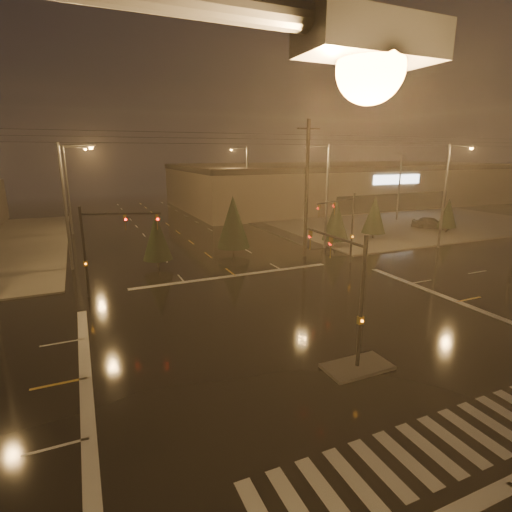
% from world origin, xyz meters
% --- Properties ---
extents(ground, '(140.00, 140.00, 0.00)m').
position_xyz_m(ground, '(0.00, 0.00, 0.00)').
color(ground, black).
rests_on(ground, ground).
extents(sidewalk_ne, '(36.00, 36.00, 0.12)m').
position_xyz_m(sidewalk_ne, '(30.00, 30.00, 0.06)').
color(sidewalk_ne, '#4D4B45').
rests_on(sidewalk_ne, ground).
extents(median_island, '(3.00, 1.60, 0.15)m').
position_xyz_m(median_island, '(0.00, -4.00, 0.07)').
color(median_island, '#4D4B45').
rests_on(median_island, ground).
extents(crosswalk, '(15.00, 2.60, 0.01)m').
position_xyz_m(crosswalk, '(0.00, -9.00, 0.01)').
color(crosswalk, beige).
rests_on(crosswalk, ground).
extents(stop_bar_near, '(16.00, 0.50, 0.01)m').
position_xyz_m(stop_bar_near, '(0.00, -11.00, 0.01)').
color(stop_bar_near, beige).
rests_on(stop_bar_near, ground).
extents(stop_bar_far, '(16.00, 0.50, 0.01)m').
position_xyz_m(stop_bar_far, '(0.00, 11.00, 0.01)').
color(stop_bar_far, beige).
rests_on(stop_bar_far, ground).
extents(parking_lot, '(50.00, 24.00, 0.08)m').
position_xyz_m(parking_lot, '(35.00, 28.00, 0.04)').
color(parking_lot, black).
rests_on(parking_lot, ground).
extents(retail_building, '(60.20, 28.30, 7.20)m').
position_xyz_m(retail_building, '(35.00, 45.99, 3.84)').
color(retail_building, '#716550').
rests_on(retail_building, ground).
extents(signal_mast_median, '(0.25, 4.59, 6.00)m').
position_xyz_m(signal_mast_median, '(0.00, -3.07, 3.75)').
color(signal_mast_median, black).
rests_on(signal_mast_median, ground).
extents(signal_mast_ne, '(4.84, 1.86, 6.00)m').
position_xyz_m(signal_mast_ne, '(9.50, 10.14, 3.79)').
color(signal_mast_ne, black).
rests_on(signal_mast_ne, ground).
extents(signal_mast_nw, '(4.84, 1.86, 6.00)m').
position_xyz_m(signal_mast_nw, '(-9.50, 10.14, 3.79)').
color(signal_mast_nw, black).
rests_on(signal_mast_nw, ground).
extents(streetlight_1, '(2.77, 0.32, 10.00)m').
position_xyz_m(streetlight_1, '(-11.18, 18.00, 5.80)').
color(streetlight_1, '#38383A').
rests_on(streetlight_1, ground).
extents(streetlight_2, '(2.77, 0.32, 10.00)m').
position_xyz_m(streetlight_2, '(-11.18, 34.00, 5.80)').
color(streetlight_2, '#38383A').
rests_on(streetlight_2, ground).
extents(streetlight_3, '(2.77, 0.32, 10.00)m').
position_xyz_m(streetlight_3, '(11.18, 16.00, 5.80)').
color(streetlight_3, '#38383A').
rests_on(streetlight_3, ground).
extents(streetlight_4, '(2.77, 0.32, 10.00)m').
position_xyz_m(streetlight_4, '(11.18, 36.00, 5.80)').
color(streetlight_4, '#38383A').
rests_on(streetlight_4, ground).
extents(streetlight_6, '(0.32, 2.77, 10.00)m').
position_xyz_m(streetlight_6, '(22.00, 11.18, 5.80)').
color(streetlight_6, '#38383A').
rests_on(streetlight_6, ground).
extents(utility_pole_1, '(2.20, 0.32, 12.00)m').
position_xyz_m(utility_pole_1, '(8.00, 14.00, 6.13)').
color(utility_pole_1, black).
rests_on(utility_pole_1, ground).
extents(conifer_0, '(2.63, 2.63, 4.82)m').
position_xyz_m(conifer_0, '(12.76, 16.10, 2.76)').
color(conifer_0, black).
rests_on(conifer_0, ground).
extents(conifer_1, '(2.56, 2.56, 4.70)m').
position_xyz_m(conifer_1, '(18.71, 17.43, 2.70)').
color(conifer_1, black).
rests_on(conifer_1, ground).
extents(conifer_2, '(2.16, 2.16, 4.07)m').
position_xyz_m(conifer_2, '(28.86, 16.61, 2.38)').
color(conifer_2, black).
rests_on(conifer_2, ground).
extents(conifer_3, '(2.38, 2.38, 4.41)m').
position_xyz_m(conifer_3, '(-4.97, 15.75, 2.55)').
color(conifer_3, black).
rests_on(conifer_3, ground).
extents(conifer_4, '(3.06, 3.06, 5.48)m').
position_xyz_m(conifer_4, '(2.28, 17.30, 3.09)').
color(conifer_4, black).
rests_on(conifer_4, ground).
extents(car_parked, '(4.08, 4.63, 1.51)m').
position_xyz_m(car_parked, '(29.10, 19.15, 0.76)').
color(car_parked, black).
rests_on(car_parked, ground).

